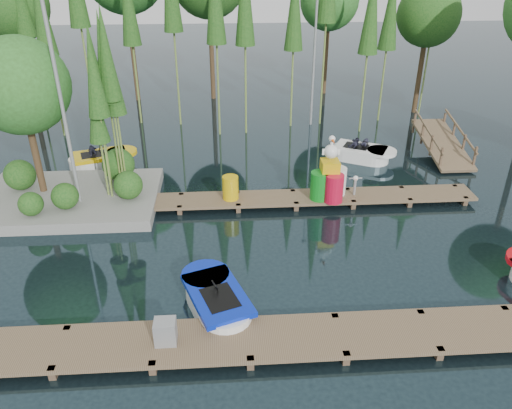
{
  "coord_description": "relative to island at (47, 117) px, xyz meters",
  "views": [
    {
      "loc": [
        -0.41,
        -13.18,
        8.49
      ],
      "look_at": [
        0.5,
        0.5,
        1.1
      ],
      "focal_mm": 35.0,
      "sensor_mm": 36.0,
      "label": 1
    }
  ],
  "objects": [
    {
      "name": "near_dock",
      "position": [
        6.3,
        -7.79,
        -2.95
      ],
      "size": [
        18.0,
        1.5,
        0.5
      ],
      "color": "brown",
      "rests_on": "ground"
    },
    {
      "name": "island",
      "position": [
        0.0,
        0.0,
        0.0
      ],
      "size": [
        6.2,
        4.2,
        6.75
      ],
      "color": "gray",
      "rests_on": "ground"
    },
    {
      "name": "lamp_island",
      "position": [
        0.8,
        -0.79,
        1.08
      ],
      "size": [
        0.3,
        0.3,
        7.25
      ],
      "color": "gray",
      "rests_on": "ground"
    },
    {
      "name": "drum_cluster",
      "position": [
        9.52,
        -0.95,
        -2.21
      ],
      "size": [
        1.34,
        1.23,
        2.31
      ],
      "color": "#0D7D1B",
      "rests_on": "far_dock"
    },
    {
      "name": "far_dock",
      "position": [
        7.3,
        -0.79,
        -2.95
      ],
      "size": [
        15.0,
        1.2,
        0.5
      ],
      "color": "brown",
      "rests_on": "ground"
    },
    {
      "name": "lamp_rear",
      "position": [
        10.3,
        7.71,
        1.08
      ],
      "size": [
        0.3,
        0.3,
        7.25
      ],
      "color": "gray",
      "rests_on": "ground"
    },
    {
      "name": "ramp",
      "position": [
        15.3,
        3.21,
        -2.6
      ],
      "size": [
        1.5,
        3.94,
        1.49
      ],
      "color": "brown",
      "rests_on": "ground"
    },
    {
      "name": "yellow_barrel",
      "position": [
        6.03,
        -0.79,
        -2.46
      ],
      "size": [
        0.56,
        0.56,
        0.84
      ],
      "primitive_type": "cylinder",
      "color": "gold",
      "rests_on": "far_dock"
    },
    {
      "name": "ground_plane",
      "position": [
        6.3,
        -3.29,
        -3.18
      ],
      "size": [
        90.0,
        90.0,
        0.0
      ],
      "primitive_type": "plane",
      "color": "#1B2C32"
    },
    {
      "name": "utility_cabinet",
      "position": [
        4.41,
        -7.79,
        -2.58
      ],
      "size": [
        0.49,
        0.42,
        0.6
      ],
      "primitive_type": "cube",
      "color": "gray",
      "rests_on": "near_dock"
    },
    {
      "name": "boat_white_far",
      "position": [
        11.72,
        3.04,
        -2.89
      ],
      "size": [
        2.99,
        2.37,
        1.29
      ],
      "rotation": [
        0.0,
        0.0,
        0.21
      ],
      "color": "white",
      "rests_on": "ground"
    },
    {
      "name": "boat_blue",
      "position": [
        5.55,
        -6.4,
        -2.91
      ],
      "size": [
        2.15,
        3.09,
        0.95
      ],
      "rotation": [
        0.0,
        0.0,
        0.35
      ],
      "color": "white",
      "rests_on": "ground"
    },
    {
      "name": "seagull_post",
      "position": [
        10.47,
        -0.79,
        -2.38
      ],
      "size": [
        0.46,
        0.25,
        0.74
      ],
      "color": "gray",
      "rests_on": "far_dock"
    },
    {
      "name": "boat_yellow_far",
      "position": [
        0.74,
        3.02,
        -2.89
      ],
      "size": [
        3.03,
        2.05,
        1.39
      ],
      "rotation": [
        0.0,
        0.0,
        -0.04
      ],
      "color": "white",
      "rests_on": "ground"
    }
  ]
}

